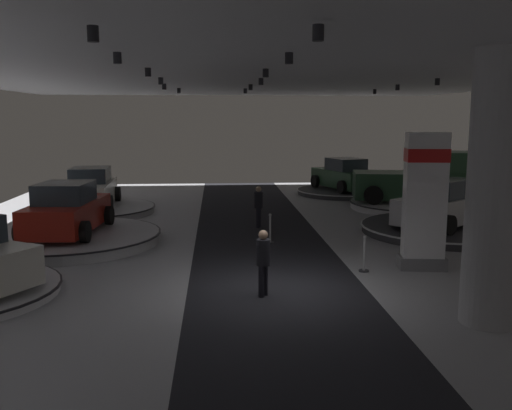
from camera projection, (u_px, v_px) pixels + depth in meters
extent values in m
cube|color=#B2B2B7|center=(277.00, 291.00, 13.54)|extent=(24.00, 44.00, 0.05)
cube|color=#232328|center=(277.00, 290.00, 13.54)|extent=(4.40, 44.00, 0.01)
cube|color=silver|center=(279.00, 57.00, 12.66)|extent=(24.00, 44.00, 0.10)
cylinder|color=black|center=(93.00, 34.00, 7.62)|extent=(0.16, 0.16, 0.22)
cylinder|color=black|center=(117.00, 58.00, 10.75)|extent=(0.16, 0.16, 0.22)
cylinder|color=black|center=(148.00, 72.00, 14.20)|extent=(0.16, 0.16, 0.22)
cylinder|color=black|center=(161.00, 81.00, 17.73)|extent=(0.16, 0.16, 0.22)
cylinder|color=black|center=(164.00, 87.00, 21.03)|extent=(0.16, 0.16, 0.22)
cylinder|color=black|center=(179.00, 91.00, 24.29)|extent=(0.16, 0.16, 0.22)
cylinder|color=black|center=(318.00, 33.00, 7.52)|extent=(0.16, 0.16, 0.22)
cylinder|color=black|center=(289.00, 58.00, 10.81)|extent=(0.16, 0.16, 0.22)
cylinder|color=black|center=(266.00, 73.00, 14.47)|extent=(0.16, 0.16, 0.22)
cylinder|color=black|center=(261.00, 81.00, 17.97)|extent=(0.16, 0.16, 0.22)
cylinder|color=black|center=(251.00, 87.00, 21.44)|extent=(0.16, 0.16, 0.22)
cylinder|color=black|center=(245.00, 91.00, 24.56)|extent=(0.16, 0.16, 0.22)
cylinder|color=black|center=(482.00, 74.00, 14.88)|extent=(0.16, 0.16, 0.22)
cylinder|color=black|center=(437.00, 82.00, 18.11)|extent=(0.16, 0.16, 0.22)
cylinder|color=black|center=(398.00, 87.00, 21.62)|extent=(0.16, 0.16, 0.22)
cylinder|color=black|center=(375.00, 92.00, 25.25)|extent=(0.16, 0.16, 0.22)
cylinder|color=#ADADB2|center=(496.00, 190.00, 10.95)|extent=(1.15, 1.15, 5.50)
cube|color=slate|center=(422.00, 262.00, 15.40)|extent=(1.34, 0.80, 0.35)
cube|color=white|center=(425.00, 195.00, 15.10)|extent=(1.16, 0.70, 3.43)
cube|color=red|center=(427.00, 155.00, 14.92)|extent=(1.19, 0.73, 0.36)
cylinder|color=black|center=(28.00, 271.00, 13.13)|extent=(0.70, 0.53, 0.68)
cylinder|color=#333338|center=(344.00, 192.00, 30.18)|extent=(5.00, 5.00, 0.27)
cylinder|color=white|center=(344.00, 190.00, 30.17)|extent=(5.10, 5.10, 0.05)
cube|color=#2D5638|center=(344.00, 178.00, 30.06)|extent=(3.04, 4.55, 0.90)
cube|color=#2D3842|center=(346.00, 165.00, 29.81)|extent=(2.08, 2.30, 0.70)
cylinder|color=black|center=(315.00, 181.00, 31.03)|extent=(0.42, 0.71, 0.68)
cylinder|color=black|center=(346.00, 180.00, 31.79)|extent=(0.42, 0.71, 0.68)
cylinder|color=black|center=(342.00, 187.00, 28.43)|extent=(0.42, 0.71, 0.68)
cylinder|color=black|center=(375.00, 185.00, 29.18)|extent=(0.42, 0.71, 0.68)
sphere|color=white|center=(318.00, 173.00, 31.74)|extent=(0.18, 0.18, 0.18)
sphere|color=white|center=(333.00, 172.00, 32.11)|extent=(0.18, 0.18, 0.18)
cylinder|color=#B7B7BC|center=(91.00, 210.00, 24.33)|extent=(5.46, 5.46, 0.29)
cylinder|color=black|center=(91.00, 207.00, 24.32)|extent=(5.56, 5.56, 0.05)
cube|color=silver|center=(90.00, 193.00, 24.21)|extent=(2.03, 4.29, 0.90)
cube|color=#2D3842|center=(90.00, 175.00, 24.24)|extent=(1.66, 1.98, 0.70)
cylinder|color=black|center=(110.00, 203.00, 22.98)|extent=(0.26, 0.69, 0.68)
cylinder|color=black|center=(60.00, 204.00, 22.73)|extent=(0.26, 0.69, 0.68)
cylinder|color=black|center=(118.00, 194.00, 25.78)|extent=(0.26, 0.69, 0.68)
cylinder|color=black|center=(74.00, 195.00, 25.53)|extent=(0.26, 0.69, 0.68)
sphere|color=white|center=(94.00, 197.00, 22.24)|extent=(0.18, 0.18, 0.18)
sphere|color=white|center=(69.00, 197.00, 22.12)|extent=(0.18, 0.18, 0.18)
cylinder|color=#333338|center=(443.00, 229.00, 20.10)|extent=(5.79, 5.79, 0.29)
cylinder|color=white|center=(443.00, 226.00, 20.08)|extent=(5.90, 5.90, 0.05)
cube|color=silver|center=(444.00, 209.00, 19.98)|extent=(4.41, 4.02, 0.90)
cube|color=#2D3842|center=(443.00, 189.00, 19.76)|extent=(2.46, 2.40, 0.70)
cylinder|color=black|center=(438.00, 208.00, 21.70)|extent=(0.67, 0.60, 0.68)
cylinder|color=black|center=(488.00, 215.00, 20.25)|extent=(0.67, 0.60, 0.68)
cylinder|color=black|center=(397.00, 217.00, 19.80)|extent=(0.67, 0.60, 0.68)
cylinder|color=black|center=(449.00, 225.00, 18.34)|extent=(0.67, 0.60, 0.68)
sphere|color=white|center=(459.00, 199.00, 21.70)|extent=(0.18, 0.18, 0.18)
sphere|color=white|center=(484.00, 201.00, 20.98)|extent=(0.18, 0.18, 0.18)
cylinder|color=#B7B7BC|center=(69.00, 238.00, 18.40)|extent=(5.95, 5.95, 0.37)
cylinder|color=black|center=(69.00, 234.00, 18.38)|extent=(6.07, 6.07, 0.05)
cube|color=maroon|center=(67.00, 215.00, 18.28)|extent=(2.08, 4.31, 0.90)
cube|color=#2D3842|center=(65.00, 193.00, 18.01)|extent=(1.68, 2.00, 0.70)
cylinder|color=black|center=(53.00, 215.00, 19.73)|extent=(0.27, 0.69, 0.68)
cylinder|color=black|center=(109.00, 215.00, 19.74)|extent=(0.27, 0.69, 0.68)
cylinder|color=black|center=(20.00, 232.00, 16.91)|extent=(0.27, 0.69, 0.68)
cylinder|color=black|center=(85.00, 232.00, 16.92)|extent=(0.27, 0.69, 0.68)
sphere|color=white|center=(72.00, 202.00, 20.29)|extent=(0.18, 0.18, 0.18)
sphere|color=white|center=(99.00, 202.00, 20.29)|extent=(0.18, 0.18, 0.18)
cylinder|color=silver|center=(411.00, 205.00, 25.51)|extent=(5.56, 5.57, 0.33)
cylinder|color=black|center=(412.00, 202.00, 25.49)|extent=(5.68, 5.68, 0.05)
cube|color=#2D5638|center=(412.00, 185.00, 25.37)|extent=(5.59, 3.02, 1.20)
cube|color=#2D5638|center=(452.00, 163.00, 25.02)|extent=(2.01, 2.17, 1.00)
cube|color=#28333D|center=(440.00, 163.00, 25.07)|extent=(0.39, 1.73, 0.75)
cylinder|color=black|center=(448.00, 190.00, 26.37)|extent=(0.88, 0.43, 0.84)
cylinder|color=black|center=(460.00, 197.00, 24.06)|extent=(0.88, 0.43, 0.84)
cylinder|color=black|center=(369.00, 189.00, 26.77)|extent=(0.88, 0.43, 0.84)
cylinder|color=black|center=(374.00, 195.00, 24.46)|extent=(0.88, 0.43, 0.84)
cylinder|color=black|center=(265.00, 279.00, 13.08)|extent=(0.14, 0.14, 0.80)
cylinder|color=black|center=(261.00, 281.00, 12.92)|extent=(0.14, 0.14, 0.80)
cylinder|color=black|center=(263.00, 252.00, 12.90)|extent=(0.32, 0.32, 0.62)
sphere|color=#99755B|center=(263.00, 235.00, 12.83)|extent=(0.22, 0.22, 0.22)
cylinder|color=black|center=(258.00, 217.00, 21.03)|extent=(0.14, 0.14, 0.80)
cylinder|color=black|center=(259.00, 217.00, 21.19)|extent=(0.14, 0.14, 0.80)
cylinder|color=black|center=(259.00, 200.00, 21.01)|extent=(0.32, 0.32, 0.62)
sphere|color=beige|center=(259.00, 189.00, 20.94)|extent=(0.22, 0.22, 0.22)
cylinder|color=#333338|center=(364.00, 271.00, 15.13)|extent=(0.28, 0.28, 0.04)
cylinder|color=#B2B2B7|center=(364.00, 254.00, 15.06)|extent=(0.07, 0.07, 0.96)
sphere|color=#B2B2B7|center=(365.00, 237.00, 14.99)|extent=(0.10, 0.10, 0.10)
cylinder|color=#333338|center=(270.00, 243.00, 18.53)|extent=(0.28, 0.28, 0.04)
cylinder|color=#B2B2B7|center=(270.00, 229.00, 18.46)|extent=(0.07, 0.07, 0.96)
sphere|color=#B2B2B7|center=(270.00, 215.00, 18.38)|extent=(0.10, 0.10, 0.10)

